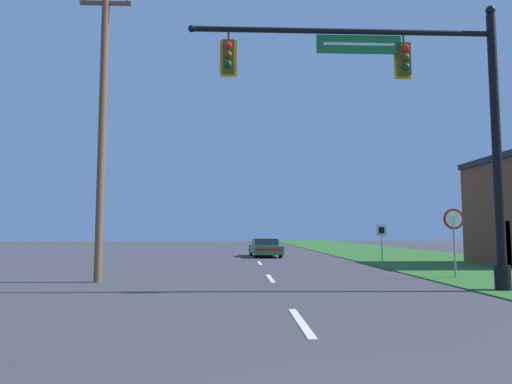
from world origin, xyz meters
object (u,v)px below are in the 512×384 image
car_ahead (265,248)px  stop_sign (454,227)px  route_sign_post (382,235)px  signal_mast (423,113)px  utility_pole_near (102,122)px

car_ahead → stop_sign: bearing=-67.6°
car_ahead → stop_sign: 16.00m
car_ahead → route_sign_post: route_sign_post is taller
signal_mast → utility_pole_near: utility_pole_near is taller
utility_pole_near → car_ahead: bearing=67.0°
signal_mast → car_ahead: signal_mast is taller
stop_sign → utility_pole_near: size_ratio=0.23×
car_ahead → stop_sign: size_ratio=1.92×
route_sign_post → utility_pole_near: bearing=-145.8°
stop_sign → utility_pole_near: 13.19m
utility_pole_near → stop_sign: bearing=3.3°
route_sign_post → utility_pole_near: 15.53m
signal_mast → car_ahead: bearing=101.0°
signal_mast → utility_pole_near: size_ratio=0.87×
car_ahead → signal_mast: bearing=-79.0°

